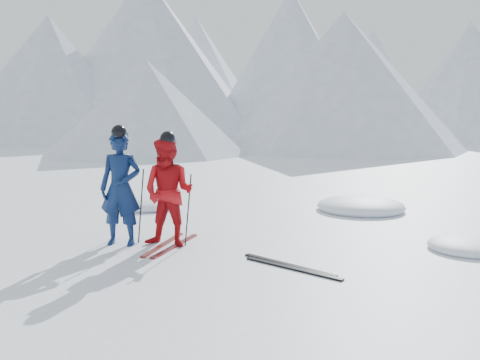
% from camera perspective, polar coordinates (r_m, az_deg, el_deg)
% --- Properties ---
extents(ground, '(160.00, 160.00, 0.00)m').
position_cam_1_polar(ground, '(8.62, 8.75, -8.14)').
color(ground, white).
rests_on(ground, ground).
extents(skier_blue, '(0.83, 0.64, 2.01)m').
position_cam_1_polar(skier_blue, '(9.13, -13.27, -0.94)').
color(skier_blue, '#0B1D46').
rests_on(skier_blue, ground).
extents(skier_red, '(0.97, 0.78, 1.90)m').
position_cam_1_polar(skier_red, '(8.89, -8.03, -1.38)').
color(skier_red, '#B50E13').
rests_on(skier_red, ground).
extents(pole_blue_left, '(0.13, 0.09, 1.34)m').
position_cam_1_polar(pole_blue_left, '(9.48, -14.21, -2.73)').
color(pole_blue_left, black).
rests_on(pole_blue_left, ground).
extents(pole_blue_right, '(0.13, 0.08, 1.34)m').
position_cam_1_polar(pole_blue_right, '(9.26, -11.06, -2.87)').
color(pole_blue_right, black).
rests_on(pole_blue_right, ground).
extents(pole_red_left, '(0.13, 0.10, 1.27)m').
position_cam_1_polar(pole_red_left, '(9.30, -8.88, -3.00)').
color(pole_red_left, black).
rests_on(pole_red_left, ground).
extents(pole_red_right, '(0.13, 0.09, 1.27)m').
position_cam_1_polar(pole_red_right, '(8.93, -5.84, -3.37)').
color(pole_red_right, black).
rests_on(pole_red_right, ground).
extents(ski_worn_left, '(0.27, 1.70, 0.03)m').
position_cam_1_polar(ski_worn_left, '(9.13, -8.60, -7.16)').
color(ski_worn_left, black).
rests_on(ski_worn_left, ground).
extents(ski_worn_right, '(0.15, 1.70, 0.03)m').
position_cam_1_polar(ski_worn_right, '(9.02, -7.25, -7.32)').
color(ski_worn_right, black).
rests_on(ski_worn_right, ground).
extents(ski_loose_a, '(1.61, 0.72, 0.03)m').
position_cam_1_polar(ski_loose_a, '(7.87, 5.45, -9.47)').
color(ski_loose_a, black).
rests_on(ski_loose_a, ground).
extents(ski_loose_b, '(1.63, 0.66, 0.03)m').
position_cam_1_polar(ski_loose_b, '(7.70, 5.88, -9.83)').
color(ski_loose_b, black).
rests_on(ski_loose_b, ground).
extents(snow_lumps, '(9.81, 7.75, 0.46)m').
position_cam_1_polar(snow_lumps, '(11.45, 7.89, -4.28)').
color(snow_lumps, white).
rests_on(snow_lumps, ground).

